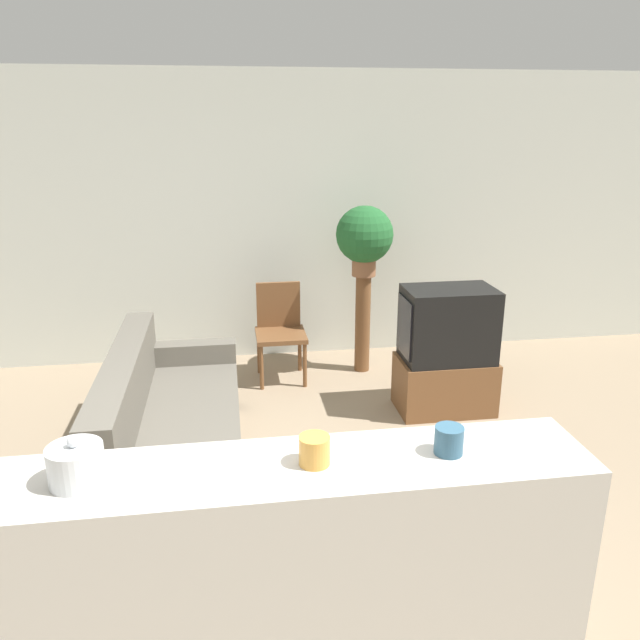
% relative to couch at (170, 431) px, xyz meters
% --- Properties ---
extents(ground_plane, '(14.00, 14.00, 0.00)m').
position_rel_couch_xyz_m(ground_plane, '(0.65, -1.31, -0.29)').
color(ground_plane, gray).
extents(wall_back, '(9.00, 0.06, 2.70)m').
position_rel_couch_xyz_m(wall_back, '(0.65, 2.12, 1.06)').
color(wall_back, silver).
rests_on(wall_back, ground_plane).
extents(couch, '(0.82, 1.96, 0.83)m').
position_rel_couch_xyz_m(couch, '(0.00, 0.00, 0.00)').
color(couch, '#605B51').
rests_on(couch, ground_plane).
extents(tv_stand, '(0.76, 0.47, 0.44)m').
position_rel_couch_xyz_m(tv_stand, '(2.12, 0.62, -0.07)').
color(tv_stand, brown).
rests_on(tv_stand, ground_plane).
extents(television, '(0.71, 0.44, 0.58)m').
position_rel_couch_xyz_m(television, '(2.11, 0.62, 0.44)').
color(television, black).
rests_on(television, tv_stand).
extents(wooden_chair, '(0.44, 0.44, 0.86)m').
position_rel_couch_xyz_m(wooden_chair, '(0.87, 1.50, 0.19)').
color(wooden_chair, brown).
rests_on(wooden_chair, ground_plane).
extents(plant_stand, '(0.14, 0.14, 0.91)m').
position_rel_couch_xyz_m(plant_stand, '(1.64, 1.54, 0.17)').
color(plant_stand, brown).
rests_on(plant_stand, ground_plane).
extents(potted_plant, '(0.51, 0.51, 0.63)m').
position_rel_couch_xyz_m(potted_plant, '(1.64, 1.54, 0.98)').
color(potted_plant, '#8E5B3D').
rests_on(potted_plant, plant_stand).
extents(foreground_counter, '(2.21, 0.44, 1.06)m').
position_rel_couch_xyz_m(foreground_counter, '(0.65, -1.82, 0.24)').
color(foreground_counter, beige).
rests_on(foreground_counter, ground_plane).
extents(decorative_bowl, '(0.19, 0.19, 0.18)m').
position_rel_couch_xyz_m(decorative_bowl, '(-0.12, -1.82, 0.84)').
color(decorative_bowl, silver).
rests_on(decorative_bowl, foreground_counter).
extents(candle_jar, '(0.12, 0.12, 0.11)m').
position_rel_couch_xyz_m(candle_jar, '(0.71, -1.82, 0.83)').
color(candle_jar, gold).
rests_on(candle_jar, foreground_counter).
extents(coffee_tin, '(0.11, 0.11, 0.11)m').
position_rel_couch_xyz_m(coffee_tin, '(1.22, -1.82, 0.83)').
color(coffee_tin, '#335B75').
rests_on(coffee_tin, foreground_counter).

